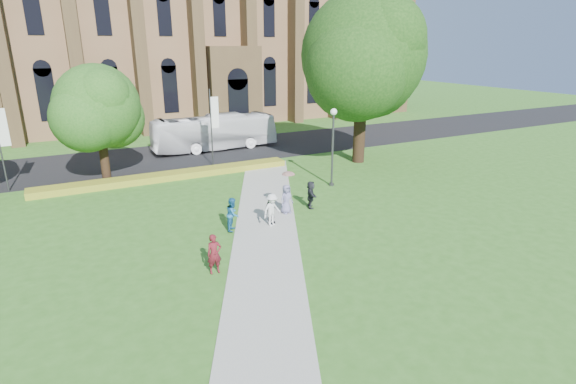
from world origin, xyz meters
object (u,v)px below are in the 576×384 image
streetlamp (333,138)px  large_tree (363,56)px  pedestrian_0 (214,254)px  tour_coach (215,132)px

streetlamp → large_tree: 8.73m
pedestrian_0 → streetlamp: bearing=37.7°
tour_coach → pedestrian_0: bearing=159.9°
large_tree → pedestrian_0: (-16.60, -12.68, -7.46)m
tour_coach → pedestrian_0: (-7.67, -22.37, -0.69)m
streetlamp → tour_coach: (-3.43, 14.19, -1.70)m
streetlamp → tour_coach: bearing=103.6°
tour_coach → large_tree: bearing=-138.5°
pedestrian_0 → large_tree: bearing=38.7°
large_tree → tour_coach: bearing=132.7°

